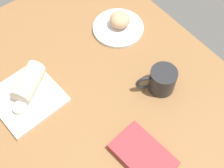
{
  "coord_description": "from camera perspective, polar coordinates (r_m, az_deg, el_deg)",
  "views": [
    {
      "loc": [
        51.92,
        -31.53,
        99.61
      ],
      "look_at": [
        6.94,
        3.67,
        7.0
      ],
      "focal_mm": 49.28,
      "sensor_mm": 36.0,
      "label": 1
    }
  ],
  "objects": [
    {
      "name": "round_plate",
      "position": [
        1.28,
        1.14,
        10.36
      ],
      "size": [
        20.77,
        20.77,
        1.4
      ],
      "primitive_type": "cylinder",
      "color": "white",
      "rests_on": "dining_table"
    },
    {
      "name": "dining_table",
      "position": [
        1.15,
        -3.58,
        0.05
      ],
      "size": [
        110.0,
        90.0,
        4.0
      ],
      "primitive_type": "cube",
      "color": "olive",
      "rests_on": "ground"
    },
    {
      "name": "breakfast_wrap",
      "position": [
        1.11,
        -15.24,
        0.35
      ],
      "size": [
        13.62,
        15.54,
        6.99
      ],
      "primitive_type": "cylinder",
      "rotation": [
        1.57,
        0.0,
        3.73
      ],
      "color": "beige",
      "rests_on": "square_plate"
    },
    {
      "name": "square_plate",
      "position": [
        1.13,
        -15.5,
        -2.49
      ],
      "size": [
        23.82,
        23.82,
        1.6
      ],
      "primitive_type": "cube",
      "rotation": [
        0.0,
        0.0,
        0.07
      ],
      "color": "silver",
      "rests_on": "dining_table"
    },
    {
      "name": "scone_pastry",
      "position": [
        1.26,
        1.45,
        11.81
      ],
      "size": [
        10.85,
        10.89,
        6.16
      ],
      "primitive_type": "ellipsoid",
      "rotation": [
        0.0,
        0.0,
        2.0
      ],
      "color": "tan",
      "rests_on": "round_plate"
    },
    {
      "name": "sauce_cup",
      "position": [
        1.09,
        -16.7,
        -4.23
      ],
      "size": [
        4.89,
        4.89,
        2.01
      ],
      "color": "silver",
      "rests_on": "square_plate"
    },
    {
      "name": "book_stack",
      "position": [
        1.0,
        5.78,
        -12.99
      ],
      "size": [
        20.91,
        14.49,
        2.79
      ],
      "color": "#A53338",
      "rests_on": "dining_table"
    },
    {
      "name": "coffee_mug",
      "position": [
        1.09,
        9.16,
        0.73
      ],
      "size": [
        9.72,
        13.66,
        9.42
      ],
      "color": "#262628",
      "rests_on": "dining_table"
    }
  ]
}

